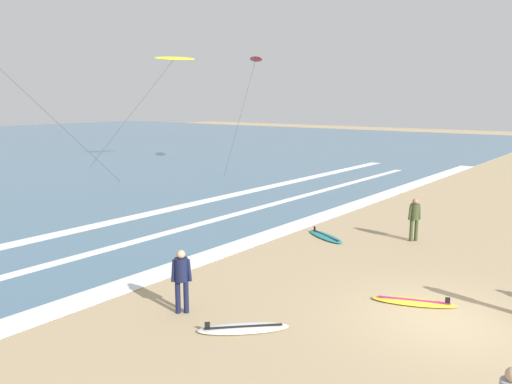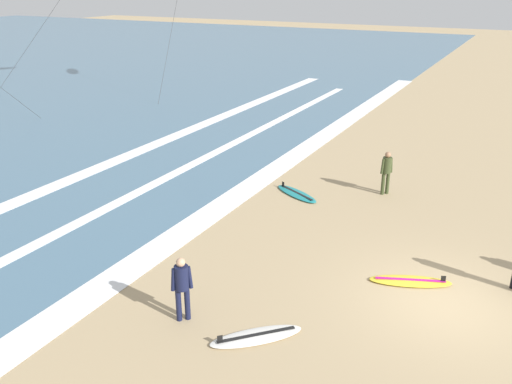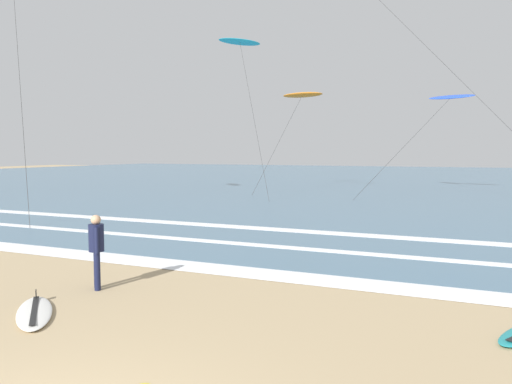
{
  "view_description": "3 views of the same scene",
  "coord_description": "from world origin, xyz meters",
  "px_view_note": "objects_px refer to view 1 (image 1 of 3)",
  "views": [
    {
      "loc": [
        -11.97,
        -3.51,
        5.18
      ],
      "look_at": [
        -1.49,
        4.51,
        2.82
      ],
      "focal_mm": 36.53,
      "sensor_mm": 36.0,
      "label": 1
    },
    {
      "loc": [
        -12.11,
        -1.07,
        7.37
      ],
      "look_at": [
        -1.17,
        4.58,
        2.48
      ],
      "focal_mm": 38.06,
      "sensor_mm": 36.0,
      "label": 2
    },
    {
      "loc": [
        3.94,
        -3.14,
        2.94
      ],
      "look_at": [
        0.31,
        5.08,
        2.22
      ],
      "focal_mm": 35.81,
      "sensor_mm": 36.0,
      "label": 3
    }
  ],
  "objects_px": {
    "surfboard_foreground_flat": "(243,328)",
    "surfboard_right_spare": "(326,236)",
    "kite_yellow_far_left": "(174,59)",
    "surfer_right_near": "(415,216)",
    "kite_red_distant_high": "(256,60)",
    "surfboard_left_pile": "(414,302)",
    "surfer_left_near": "(181,276)"
  },
  "relations": [
    {
      "from": "surfboard_foreground_flat",
      "to": "surfboard_right_spare",
      "type": "xyz_separation_m",
      "value": [
        8.16,
        2.56,
        0.0
      ]
    },
    {
      "from": "surfboard_right_spare",
      "to": "kite_red_distant_high",
      "type": "relative_size",
      "value": 0.26
    },
    {
      "from": "surfer_left_near",
      "to": "surfboard_left_pile",
      "type": "relative_size",
      "value": 0.74
    },
    {
      "from": "surfer_right_near",
      "to": "surfboard_right_spare",
      "type": "distance_m",
      "value": 3.35
    },
    {
      "from": "surfer_left_near",
      "to": "surfboard_foreground_flat",
      "type": "xyz_separation_m",
      "value": [
        0.14,
        -1.81,
        -0.91
      ]
    },
    {
      "from": "surfboard_left_pile",
      "to": "kite_yellow_far_left",
      "type": "distance_m",
      "value": 31.76
    },
    {
      "from": "surfboard_foreground_flat",
      "to": "kite_red_distant_high",
      "type": "relative_size",
      "value": 0.23
    },
    {
      "from": "surfer_left_near",
      "to": "kite_red_distant_high",
      "type": "height_order",
      "value": "kite_red_distant_high"
    },
    {
      "from": "surfboard_right_spare",
      "to": "kite_yellow_far_left",
      "type": "height_order",
      "value": "kite_yellow_far_left"
    },
    {
      "from": "kite_yellow_far_left",
      "to": "surfer_right_near",
      "type": "bearing_deg",
      "value": -114.55
    },
    {
      "from": "surfboard_right_spare",
      "to": "surfer_right_near",
      "type": "bearing_deg",
      "value": -60.82
    },
    {
      "from": "surfer_left_near",
      "to": "kite_yellow_far_left",
      "type": "xyz_separation_m",
      "value": [
        20.64,
        21.51,
        7.29
      ]
    },
    {
      "from": "surfer_right_near",
      "to": "kite_red_distant_high",
      "type": "xyz_separation_m",
      "value": [
        12.87,
        17.22,
        7.08
      ]
    },
    {
      "from": "surfboard_foreground_flat",
      "to": "surfboard_right_spare",
      "type": "distance_m",
      "value": 8.56
    },
    {
      "from": "surfboard_right_spare",
      "to": "kite_red_distant_high",
      "type": "xyz_separation_m",
      "value": [
        14.45,
        14.41,
        7.99
      ]
    },
    {
      "from": "surfboard_left_pile",
      "to": "surfboard_foreground_flat",
      "type": "relative_size",
      "value": 1.14
    },
    {
      "from": "surfboard_left_pile",
      "to": "kite_yellow_far_left",
      "type": "xyz_separation_m",
      "value": [
        16.6,
        25.81,
        8.2
      ]
    },
    {
      "from": "surfboard_right_spare",
      "to": "kite_yellow_far_left",
      "type": "relative_size",
      "value": 0.25
    },
    {
      "from": "surfer_right_near",
      "to": "kite_yellow_far_left",
      "type": "distance_m",
      "value": 26.92
    },
    {
      "from": "surfboard_left_pile",
      "to": "surfer_left_near",
      "type": "bearing_deg",
      "value": 133.25
    },
    {
      "from": "kite_yellow_far_left",
      "to": "kite_red_distant_high",
      "type": "height_order",
      "value": "kite_yellow_far_left"
    },
    {
      "from": "kite_yellow_far_left",
      "to": "surfer_left_near",
      "type": "bearing_deg",
      "value": -133.82
    },
    {
      "from": "surfboard_left_pile",
      "to": "kite_yellow_far_left",
      "type": "height_order",
      "value": "kite_yellow_far_left"
    },
    {
      "from": "surfer_right_near",
      "to": "surfboard_foreground_flat",
      "type": "height_order",
      "value": "surfer_right_near"
    },
    {
      "from": "surfer_left_near",
      "to": "kite_red_distant_high",
      "type": "relative_size",
      "value": 0.19
    },
    {
      "from": "kite_red_distant_high",
      "to": "surfer_left_near",
      "type": "bearing_deg",
      "value": -146.33
    },
    {
      "from": "kite_red_distant_high",
      "to": "surfboard_right_spare",
      "type": "bearing_deg",
      "value": -135.07
    },
    {
      "from": "surfer_left_near",
      "to": "surfboard_right_spare",
      "type": "height_order",
      "value": "surfer_left_near"
    },
    {
      "from": "surfboard_foreground_flat",
      "to": "kite_yellow_far_left",
      "type": "distance_m",
      "value": 32.12
    },
    {
      "from": "surfboard_foreground_flat",
      "to": "kite_yellow_far_left",
      "type": "xyz_separation_m",
      "value": [
        20.5,
        23.32,
        8.2
      ]
    },
    {
      "from": "surfer_left_near",
      "to": "kite_red_distant_high",
      "type": "distance_m",
      "value": 28.24
    },
    {
      "from": "surfer_right_near",
      "to": "kite_yellow_far_left",
      "type": "xyz_separation_m",
      "value": [
        10.77,
        23.58,
        7.29
      ]
    }
  ]
}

